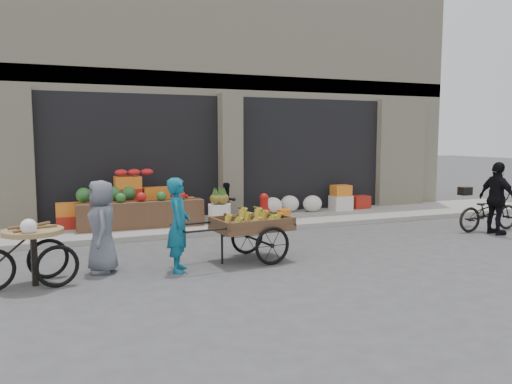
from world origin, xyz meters
name	(u,v)px	position (x,y,z in m)	size (l,w,h in m)	color
ground	(325,263)	(0.00, 0.00, 0.00)	(80.00, 80.00, 0.00)	#424244
sidewalk	(242,222)	(0.00, 4.10, 0.06)	(18.00, 2.20, 0.12)	gray
building	(199,98)	(0.00, 8.03, 3.37)	(14.00, 6.45, 7.00)	beige
fruit_display	(138,201)	(-2.48, 4.38, 0.67)	(3.10, 1.12, 1.24)	#A92117
pineapple_bin	(219,215)	(-0.75, 3.60, 0.37)	(0.52, 0.52, 0.50)	silver
fire_hydrant	(264,207)	(0.35, 3.55, 0.50)	(0.22, 0.22, 0.71)	#A5140F
orange_bucket	(284,216)	(0.85, 3.50, 0.27)	(0.32, 0.32, 0.30)	orange
right_bay_goods	(323,201)	(2.61, 4.70, 0.41)	(3.35, 0.60, 0.70)	silver
seated_person	(228,202)	(-0.35, 4.20, 0.58)	(0.45, 0.35, 0.93)	black
banana_cart	(249,222)	(-1.12, 0.69, 0.68)	(2.31, 1.15, 0.93)	brown
vendor_woman	(179,225)	(-2.44, 0.44, 0.76)	(0.55, 0.36, 1.52)	#105E7B
tricycle_cart	(33,248)	(-4.57, 0.45, 0.57)	(1.46, 1.01, 0.95)	#9E7F51
vendor_grey	(102,227)	(-3.58, 0.84, 0.74)	(0.72, 0.47, 1.48)	slate
bicycle	(489,211)	(5.02, 1.25, 0.45)	(0.60, 1.72, 0.90)	black
cyclist	(497,198)	(4.82, 0.85, 0.81)	(0.95, 0.39, 1.62)	black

